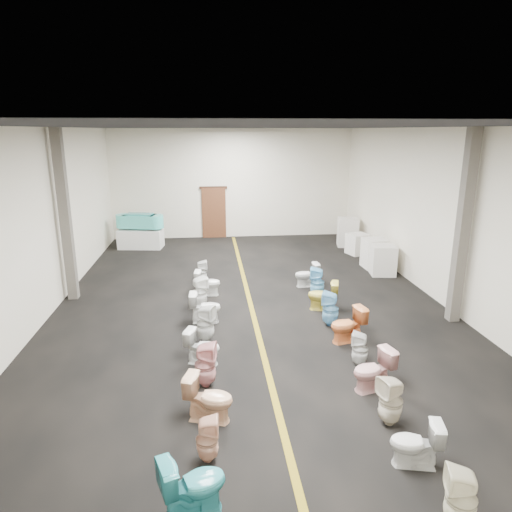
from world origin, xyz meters
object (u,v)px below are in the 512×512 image
object	(u,v)px
toilet_left_2	(209,398)
toilet_right_7	(323,296)
toilet_right_3	(373,370)
toilet_right_5	(348,325)
toilet_right_1	(416,444)
toilet_right_6	(330,309)
toilet_left_0	(193,485)
toilet_left_1	(207,440)
toilet_left_3	(205,365)
appliance_crate_c	(358,244)
bathtub	(140,221)
toilet_left_8	(208,283)
toilet_left_4	(203,347)
toilet_right_8	(317,282)
appliance_crate_a	(383,260)
toilet_right_4	(360,349)
toilet_left_6	(205,307)
display_table	(141,238)
toilet_right_9	(307,275)
toilet_left_9	(202,272)
toilet_left_7	(200,292)
appliance_crate_b	(374,253)
toilet_right_2	(391,401)
appliance_crate_d	(348,232)
toilet_right_0	(461,499)

from	to	relation	value
toilet_left_2	toilet_right_7	bearing A→B (deg)	-16.45
toilet_right_3	toilet_right_5	distance (m)	1.90
toilet_right_1	toilet_right_6	world-z (taller)	toilet_right_6
toilet_right_7	toilet_left_0	bearing A→B (deg)	-11.14
toilet_left_1	toilet_left_3	xyz separation A→B (m)	(-0.03, 1.94, 0.08)
appliance_crate_c	toilet_right_6	bearing A→B (deg)	-113.47
bathtub	toilet_right_5	bearing A→B (deg)	-44.51
toilet_right_1	toilet_left_8	bearing A→B (deg)	-145.78
toilet_left_3	toilet_right_3	distance (m)	2.95
bathtub	toilet_left_4	xyz separation A→B (m)	(2.45, -9.45, -0.72)
toilet_left_8	toilet_right_8	bearing A→B (deg)	-93.02
appliance_crate_a	toilet_right_4	distance (m)	6.16
appliance_crate_a	toilet_right_1	bearing A→B (deg)	-108.23
toilet_left_3	appliance_crate_c	bearing A→B (deg)	-23.84
toilet_left_6	display_table	bearing A→B (deg)	20.77
toilet_right_7	toilet_right_9	bearing A→B (deg)	-163.65
toilet_left_8	toilet_right_8	size ratio (longest dim) A/B	0.84
toilet_left_9	toilet_right_4	size ratio (longest dim) A/B	1.04
appliance_crate_a	toilet_right_9	bearing A→B (deg)	-161.21
toilet_left_7	toilet_right_7	distance (m)	3.15
toilet_right_5	toilet_left_9	bearing A→B (deg)	-155.69
appliance_crate_c	toilet_left_3	distance (m)	10.15
display_table	bathtub	size ratio (longest dim) A/B	0.90
toilet_left_3	toilet_right_4	bearing A→B (deg)	-72.26
bathtub	toilet_right_3	distance (m)	12.03
toilet_left_2	toilet_right_6	bearing A→B (deg)	-22.92
appliance_crate_b	toilet_right_6	distance (m)	5.20
appliance_crate_c	toilet_left_0	world-z (taller)	toilet_left_0
toilet_left_7	toilet_right_7	xyz separation A→B (m)	(3.11, -0.48, -0.03)
toilet_right_2	toilet_right_7	xyz separation A→B (m)	(0.12, 4.70, -0.02)
toilet_left_4	toilet_left_1	bearing A→B (deg)	-158.17
display_table	toilet_left_9	world-z (taller)	display_table
appliance_crate_d	toilet_left_1	distance (m)	12.92
bathtub	toilet_right_0	world-z (taller)	bathtub
appliance_crate_d	toilet_left_9	world-z (taller)	appliance_crate_d
toilet_left_8	toilet_left_9	distance (m)	1.02
toilet_left_6	toilet_right_2	distance (m)	5.11
toilet_left_7	display_table	bearing A→B (deg)	-2.48
toilet_right_4	toilet_left_2	bearing A→B (deg)	-38.97
display_table	appliance_crate_c	distance (m)	8.26
appliance_crate_c	toilet_right_5	bearing A→B (deg)	-109.78
toilet_left_1	toilet_left_3	distance (m)	1.94
toilet_right_4	toilet_right_0	bearing A→B (deg)	23.48
toilet_right_5	toilet_right_8	size ratio (longest dim) A/B	0.92
appliance_crate_b	toilet_left_8	world-z (taller)	appliance_crate_b
toilet_left_7	appliance_crate_c	bearing A→B (deg)	-72.84
toilet_left_3	toilet_right_9	size ratio (longest dim) A/B	1.18
appliance_crate_a	appliance_crate_d	distance (m)	3.72
appliance_crate_c	appliance_crate_d	xyz separation A→B (m)	(0.00, 1.25, 0.17)
toilet_right_3	toilet_right_8	bearing A→B (deg)	163.43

